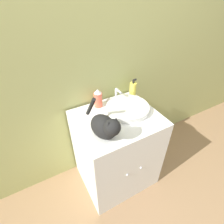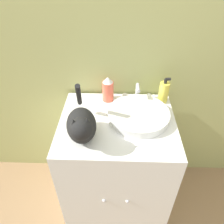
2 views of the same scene
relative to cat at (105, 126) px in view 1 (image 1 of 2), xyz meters
The scene contains 8 objects.
ground_plane 0.96m from the cat, 38.42° to the right, with size 8.00×8.00×0.00m, color #997551.
wall_back 0.61m from the cat, 69.00° to the left, with size 6.00×0.05×2.50m.
vanity_cabinet 0.57m from the cat, 38.15° to the left, with size 0.70×0.61×0.83m.
sink_basin 0.37m from the cat, 30.77° to the left, with size 0.37×0.37×0.05m.
faucet 0.49m from the cat, 50.29° to the left, with size 0.20×0.10×0.13m.
cat is the anchor object (origin of this frame).
soap_bottle 0.61m from the cat, 36.80° to the left, with size 0.06×0.06×0.18m.
spray_bottle 0.39m from the cat, 71.97° to the left, with size 0.07×0.07×0.17m.
Camera 1 is at (-0.58, -0.66, 1.76)m, focal length 28.00 mm.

